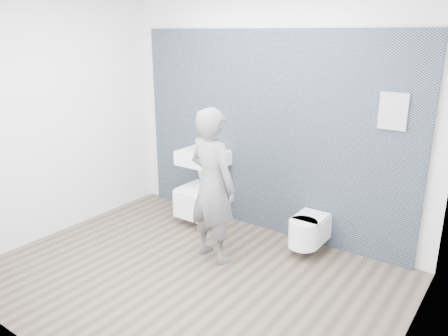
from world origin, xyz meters
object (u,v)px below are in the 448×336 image
Objects in this scene: toilet_square at (200,198)px; toilet_rounded at (308,230)px; washbasin at (203,157)px; visitor at (212,186)px.

toilet_square reaches higher than toilet_rounded.
visitor reaches higher than washbasin.
toilet_square is 1.39× the size of toilet_rounded.
washbasin is at bearing -37.27° from visitor.
toilet_rounded is 0.34× the size of visitor.
washbasin reaches higher than toilet_square.
washbasin is 0.53m from toilet_square.
toilet_square is 0.47× the size of visitor.
washbasin is 0.76× the size of toilet_square.
toilet_square is 1.11m from visitor.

